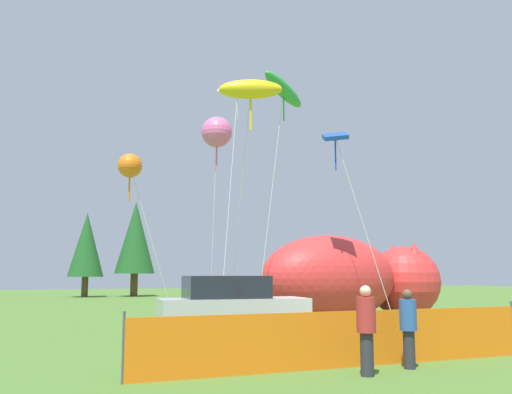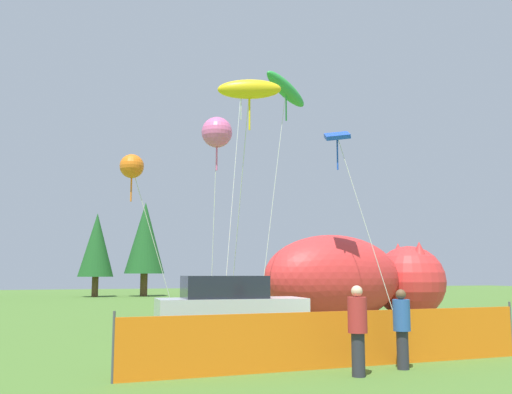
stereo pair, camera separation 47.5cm
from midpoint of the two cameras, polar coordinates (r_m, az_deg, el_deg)
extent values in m
plane|color=#4C752D|center=(16.60, 9.13, -14.47)|extent=(120.00, 120.00, 0.00)
cube|color=#B7BCC1|center=(16.55, -1.67, -11.89)|extent=(4.32, 1.96, 1.05)
cube|color=#1E232D|center=(16.46, -2.38, -8.97)|extent=(2.42, 1.68, 0.63)
cylinder|color=black|center=(17.71, 1.88, -13.17)|extent=(0.60, 0.27, 0.59)
cylinder|color=black|center=(16.21, 3.62, -13.68)|extent=(0.60, 0.27, 0.59)
cylinder|color=black|center=(17.11, -6.69, -13.32)|extent=(0.60, 0.27, 0.59)
cylinder|color=black|center=(15.55, -5.74, -13.92)|extent=(0.60, 0.27, 0.59)
cube|color=maroon|center=(17.77, 17.89, -12.28)|extent=(0.67, 0.67, 0.03)
cube|color=maroon|center=(17.86, 17.16, -11.55)|extent=(0.45, 0.23, 0.45)
cylinder|color=#A5A5AD|center=(17.89, 18.86, -12.94)|extent=(0.02, 0.02, 0.45)
cylinder|color=#A5A5AD|center=(17.50, 18.24, -13.09)|extent=(0.02, 0.02, 0.45)
cylinder|color=#A5A5AD|center=(18.08, 17.61, -12.93)|extent=(0.02, 0.02, 0.45)
cylinder|color=#A5A5AD|center=(17.70, 16.96, -13.07)|extent=(0.02, 0.02, 0.45)
ellipsoid|color=red|center=(24.16, 8.31, -8.04)|extent=(6.91, 4.58, 3.59)
ellipsoid|color=yellow|center=(24.18, 8.35, -9.95)|extent=(4.49, 3.32, 1.62)
sphere|color=red|center=(27.00, 15.59, -8.17)|extent=(3.23, 3.23, 3.23)
cone|color=red|center=(27.67, 14.51, -5.51)|extent=(0.90, 0.90, 0.97)
cone|color=red|center=(26.36, 16.52, -5.34)|extent=(0.90, 0.90, 0.97)
cube|color=orange|center=(12.79, 9.50, -13.87)|extent=(9.56, 0.21, 1.19)
cylinder|color=#4C4C51|center=(11.15, -12.87, -14.42)|extent=(0.05, 0.05, 1.31)
cylinder|color=#4C4C51|center=(15.75, 24.94, -11.86)|extent=(0.05, 0.05, 1.31)
cylinder|color=#2D2D38|center=(11.82, 11.37, -15.21)|extent=(0.26, 0.26, 0.84)
cylinder|color=#B72D2D|center=(11.74, 11.27, -11.49)|extent=(0.38, 0.38, 0.70)
sphere|color=beige|center=(11.71, 11.21, -9.23)|extent=(0.23, 0.23, 0.23)
cylinder|color=#2D2D38|center=(12.88, 15.52, -14.55)|extent=(0.25, 0.25, 0.79)
cylinder|color=#2D59A5|center=(12.81, 15.40, -11.33)|extent=(0.36, 0.36, 0.66)
sphere|color=brown|center=(12.79, 15.33, -9.37)|extent=(0.21, 0.21, 0.21)
cylinder|color=silver|center=(21.19, 11.67, -3.23)|extent=(1.66, 1.28, 7.15)
cube|color=blue|center=(21.86, 8.73, 6.06)|extent=(1.16, 1.18, 0.56)
cylinder|color=blue|center=(21.71, 8.77, 4.26)|extent=(0.06, 0.06, 1.20)
cylinder|color=silver|center=(18.36, -1.01, -1.90)|extent=(0.17, 2.48, 7.68)
ellipsoid|color=yellow|center=(18.00, 0.12, 10.73)|extent=(2.12, 1.08, 0.78)
cylinder|color=yellow|center=(17.80, 0.12, 8.59)|extent=(0.06, 0.06, 1.20)
cylinder|color=silver|center=(21.14, -9.41, -4.99)|extent=(1.90, 0.18, 5.88)
sphere|color=orange|center=(21.24, -11.69, 3.04)|extent=(0.88, 0.88, 0.88)
cylinder|color=orange|center=(21.12, -11.74, 1.17)|extent=(0.06, 0.06, 1.20)
cylinder|color=silver|center=(22.10, 2.29, -0.59)|extent=(1.44, 0.52, 9.42)
ellipsoid|color=green|center=(23.64, 3.61, 10.67)|extent=(2.67, 2.15, 1.29)
cylinder|color=green|center=(23.43, 3.62, 9.04)|extent=(0.06, 0.06, 1.20)
cylinder|color=silver|center=(23.75, -1.81, -0.29)|extent=(1.36, 1.81, 10.08)
ellipsoid|color=white|center=(25.90, -0.98, 10.53)|extent=(1.99, 1.18, 0.67)
cylinder|color=white|center=(25.69, -0.98, 9.04)|extent=(0.06, 0.06, 1.20)
cylinder|color=silver|center=(19.03, -3.57, -3.55)|extent=(0.05, 0.56, 6.71)
sphere|color=pink|center=(19.31, -3.22, 6.48)|extent=(1.03, 1.03, 1.03)
cylinder|color=pink|center=(19.15, -3.24, 4.45)|extent=(0.06, 0.06, 1.20)
cylinder|color=brown|center=(50.96, -10.90, -8.62)|extent=(0.63, 0.63, 1.96)
cone|color=#1E5623|center=(51.04, -10.78, -4.01)|extent=(3.45, 3.45, 6.27)
cylinder|color=brown|center=(50.63, -15.54, -8.64)|extent=(0.54, 0.54, 1.69)
cone|color=#1E5623|center=(50.67, -15.40, -4.62)|extent=(2.98, 2.98, 5.42)
camera|label=1|loc=(0.24, -89.28, -0.10)|focal=40.00mm
camera|label=2|loc=(0.24, 90.72, 0.10)|focal=40.00mm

